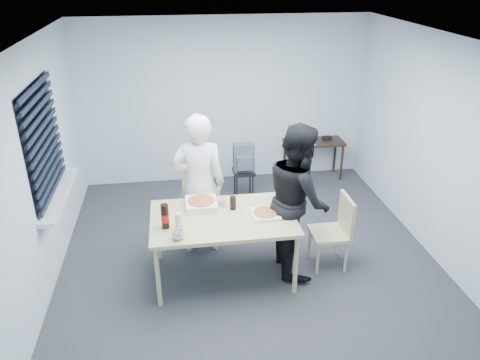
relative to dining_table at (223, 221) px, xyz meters
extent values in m
plane|color=#303035|center=(0.34, 0.18, -0.71)|extent=(5.00, 5.00, 0.00)
plane|color=white|center=(0.34, 0.18, 1.89)|extent=(5.00, 5.00, 0.00)
plane|color=silver|center=(0.34, 2.68, 0.59)|extent=(4.50, 0.00, 4.50)
plane|color=silver|center=(0.34, -2.32, 0.59)|extent=(4.50, 0.00, 4.50)
plane|color=silver|center=(-1.91, 0.18, 0.59)|extent=(0.00, 5.00, 5.00)
plane|color=silver|center=(2.59, 0.18, 0.59)|extent=(0.00, 5.00, 5.00)
plane|color=black|center=(-1.89, 0.58, 0.84)|extent=(0.00, 1.30, 1.30)
cube|color=black|center=(-1.86, 0.58, 0.84)|extent=(0.04, 1.30, 1.25)
cube|color=silver|center=(-1.82, 0.58, 0.17)|extent=(0.18, 1.42, 0.05)
cube|color=beige|center=(0.00, 0.00, 0.04)|extent=(1.58, 1.00, 0.04)
cylinder|color=beige|center=(-0.73, -0.44, -0.35)|extent=(0.05, 0.05, 0.73)
cylinder|color=beige|center=(-0.73, 0.44, -0.35)|extent=(0.05, 0.05, 0.73)
cylinder|color=beige|center=(0.73, -0.44, -0.35)|extent=(0.05, 0.05, 0.73)
cylinder|color=beige|center=(0.73, 0.44, -0.35)|extent=(0.05, 0.05, 0.73)
cube|color=beige|center=(-0.20, 1.02, -0.28)|extent=(0.42, 0.42, 0.04)
cube|color=beige|center=(-0.20, 1.21, -0.04)|extent=(0.42, 0.04, 0.44)
cylinder|color=beige|center=(-0.37, 0.85, -0.51)|extent=(0.03, 0.03, 0.41)
cylinder|color=beige|center=(-0.37, 1.19, -0.51)|extent=(0.03, 0.03, 0.41)
cylinder|color=beige|center=(-0.03, 0.85, -0.51)|extent=(0.03, 0.03, 0.41)
cylinder|color=beige|center=(-0.03, 1.19, -0.51)|extent=(0.03, 0.03, 0.41)
cube|color=beige|center=(1.24, 0.02, -0.28)|extent=(0.42, 0.42, 0.04)
cube|color=beige|center=(1.43, 0.02, -0.04)|extent=(0.04, 0.42, 0.44)
cylinder|color=beige|center=(1.07, -0.15, -0.51)|extent=(0.03, 0.03, 0.41)
cylinder|color=beige|center=(1.07, 0.19, -0.51)|extent=(0.03, 0.03, 0.41)
cylinder|color=beige|center=(1.41, -0.15, -0.51)|extent=(0.03, 0.03, 0.41)
cylinder|color=beige|center=(1.41, 0.19, -0.51)|extent=(0.03, 0.03, 0.41)
imported|color=white|center=(-0.22, 0.61, 0.17)|extent=(0.65, 0.42, 1.77)
imported|color=black|center=(0.86, 0.07, 0.17)|extent=(0.47, 0.86, 1.77)
cube|color=#372316|center=(1.78, 2.46, -0.09)|extent=(0.96, 0.43, 0.04)
cylinder|color=#372316|center=(1.34, 2.29, -0.41)|extent=(0.04, 0.04, 0.60)
cylinder|color=#372316|center=(1.34, 2.63, -0.41)|extent=(0.04, 0.04, 0.60)
cylinder|color=#372316|center=(2.22, 2.29, -0.41)|extent=(0.04, 0.04, 0.60)
cylinder|color=#372316|center=(2.22, 2.63, -0.41)|extent=(0.04, 0.04, 0.60)
cube|color=black|center=(0.53, 1.89, -0.28)|extent=(0.32, 0.32, 0.04)
cylinder|color=black|center=(0.41, 1.77, -0.50)|extent=(0.04, 0.04, 0.41)
cylinder|color=black|center=(0.41, 2.01, -0.50)|extent=(0.04, 0.04, 0.41)
cylinder|color=black|center=(0.65, 1.77, -0.50)|extent=(0.04, 0.04, 0.41)
cylinder|color=black|center=(0.65, 2.01, -0.50)|extent=(0.04, 0.04, 0.41)
cube|color=slate|center=(0.53, 1.89, -0.05)|extent=(0.31, 0.16, 0.43)
cube|color=slate|center=(0.53, 1.78, -0.10)|extent=(0.22, 0.06, 0.20)
cube|color=white|center=(-0.22, 0.26, 0.08)|extent=(0.35, 0.35, 0.04)
cube|color=white|center=(-0.22, 0.26, 0.12)|extent=(0.35, 0.35, 0.04)
cylinder|color=#CC7F38|center=(-0.22, 0.26, 0.14)|extent=(0.30, 0.30, 0.01)
cube|color=white|center=(0.47, -0.04, 0.08)|extent=(0.31, 0.31, 0.03)
cylinder|color=#CC7F38|center=(0.47, -0.04, 0.10)|extent=(0.26, 0.26, 0.01)
imported|color=silver|center=(-0.50, -0.38, 0.11)|extent=(0.17, 0.17, 0.10)
imported|color=silver|center=(0.02, 0.25, 0.11)|extent=(0.10, 0.10, 0.09)
cylinder|color=black|center=(0.13, 0.16, 0.14)|extent=(0.09, 0.09, 0.16)
cylinder|color=black|center=(-0.62, -0.14, 0.19)|extent=(0.08, 0.08, 0.27)
cylinder|color=red|center=(-0.62, -0.14, 0.18)|extent=(0.09, 0.09, 0.09)
cylinder|color=silver|center=(-0.48, -0.18, 0.15)|extent=(0.10, 0.10, 0.18)
torus|color=red|center=(0.23, -0.30, 0.06)|extent=(0.06, 0.06, 0.00)
cube|color=white|center=(1.63, 2.43, -0.07)|extent=(0.35, 0.40, 0.01)
cube|color=black|center=(2.00, 2.48, -0.04)|extent=(0.14, 0.10, 0.06)
camera|label=1|loc=(-0.47, -4.44, 2.62)|focal=35.00mm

